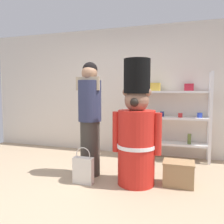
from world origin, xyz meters
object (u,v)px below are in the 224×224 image
(display_crate, at_px, (178,173))
(shopping_bag, at_px, (83,170))
(teddy_bear_guard, at_px, (136,132))
(person_shopper, at_px, (90,117))
(merchandise_shelf, at_px, (171,115))

(display_crate, bearing_deg, shopping_bag, -165.19)
(display_crate, bearing_deg, teddy_bear_guard, -167.97)
(shopping_bag, xyz_separation_m, display_crate, (1.28, 0.34, -0.03))
(person_shopper, bearing_deg, teddy_bear_guard, -9.11)
(merchandise_shelf, bearing_deg, teddy_bear_guard, -105.06)
(teddy_bear_guard, relative_size, shopping_bag, 3.34)
(merchandise_shelf, distance_m, teddy_bear_guard, 1.45)
(person_shopper, height_order, display_crate, person_shopper)
(shopping_bag, bearing_deg, person_shopper, 96.30)
(teddy_bear_guard, height_order, shopping_bag, teddy_bear_guard)
(shopping_bag, bearing_deg, display_crate, 14.81)
(shopping_bag, relative_size, display_crate, 1.24)
(merchandise_shelf, height_order, person_shopper, person_shopper)
(person_shopper, relative_size, shopping_bag, 3.35)
(merchandise_shelf, height_order, display_crate, merchandise_shelf)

